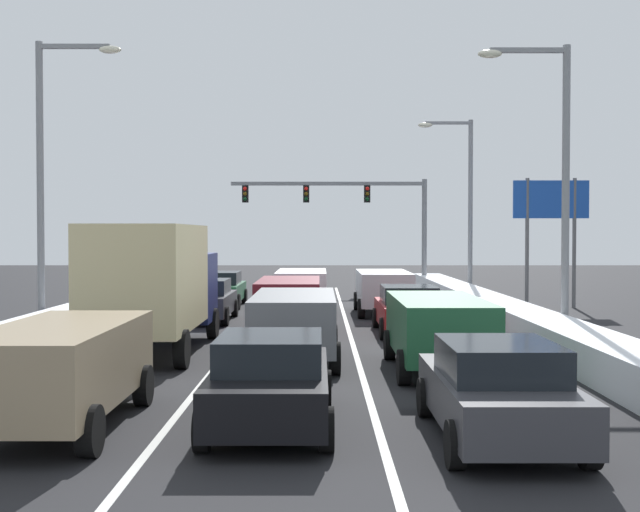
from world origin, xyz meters
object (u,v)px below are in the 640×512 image
at_px(sedan_charcoal_left_lane_third, 207,300).
at_px(street_lamp_right_far, 465,193).
at_px(suv_green_right_lane_second, 440,327).
at_px(suv_gray_center_lane_second, 296,321).
at_px(box_truck_left_lane_second, 156,281).
at_px(roadside_sign_right, 553,213).
at_px(suv_silver_right_lane_fourth, 385,288).
at_px(traffic_light_gantry, 358,205).
at_px(suv_white_center_lane_fourth, 303,287).
at_px(sedan_charcoal_right_lane_nearest, 499,390).
at_px(suv_tan_left_lane_nearest, 62,365).
at_px(street_lamp_left_mid, 53,162).
at_px(sedan_red_right_lane_third, 410,309).
at_px(street_lamp_right_mid, 555,166).
at_px(suv_maroon_center_lane_third, 291,300).
at_px(sedan_green_left_lane_fourth, 222,289).
at_px(sedan_black_center_lane_nearest, 272,380).

xyz_separation_m(sedan_charcoal_left_lane_third, street_lamp_right_far, (11.06, 10.18, 4.38)).
bearing_deg(suv_green_right_lane_second, suv_gray_center_lane_second, 160.03).
relative_size(box_truck_left_lane_second, roadside_sign_right, 1.31).
bearing_deg(suv_green_right_lane_second, suv_silver_right_lane_fourth, 90.91).
relative_size(sedan_charcoal_left_lane_third, traffic_light_gantry, 0.41).
relative_size(suv_white_center_lane_fourth, street_lamp_right_far, 0.57).
bearing_deg(sedan_charcoal_right_lane_nearest, suv_green_right_lane_second, 89.97).
distance_m(suv_gray_center_lane_second, suv_tan_left_lane_nearest, 7.50).
relative_size(traffic_light_gantry, street_lamp_left_mid, 1.20).
distance_m(sedan_red_right_lane_third, suv_white_center_lane_fourth, 7.71).
distance_m(sedan_red_right_lane_third, street_lamp_right_mid, 6.21).
bearing_deg(suv_maroon_center_lane_third, suv_gray_center_lane_second, -86.65).
distance_m(box_truck_left_lane_second, sedan_green_left_lane_fourth, 13.79).
distance_m(suv_white_center_lane_fourth, box_truck_left_lane_second, 11.70).
xyz_separation_m(suv_maroon_center_lane_third, roadside_sign_right, (10.77, 8.33, 3.00)).
height_order(suv_silver_right_lane_fourth, sedan_charcoal_left_lane_third, suv_silver_right_lane_fourth).
distance_m(sedan_black_center_lane_nearest, suv_maroon_center_lane_third, 12.84).
relative_size(suv_maroon_center_lane_third, street_lamp_right_mid, 0.57).
bearing_deg(traffic_light_gantry, suv_tan_left_lane_nearest, -100.89).
xyz_separation_m(suv_silver_right_lane_fourth, box_truck_left_lane_second, (-6.81, -10.42, 0.88)).
bearing_deg(street_lamp_right_mid, street_lamp_right_far, 89.16).
distance_m(sedan_black_center_lane_nearest, sedan_green_left_lane_fourth, 22.10).
bearing_deg(street_lamp_left_mid, street_lamp_right_far, 42.32).
height_order(sedan_charcoal_right_lane_nearest, sedan_black_center_lane_nearest, same).
height_order(box_truck_left_lane_second, street_lamp_left_mid, street_lamp_left_mid).
distance_m(sedan_charcoal_right_lane_nearest, traffic_light_gantry, 33.11).
relative_size(suv_white_center_lane_fourth, street_lamp_left_mid, 0.54).
xyz_separation_m(sedan_charcoal_right_lane_nearest, suv_maroon_center_lane_third, (-3.68, 13.67, 0.25)).
distance_m(suv_white_center_lane_fourth, street_lamp_left_mid, 11.25).
bearing_deg(box_truck_left_lane_second, traffic_light_gantry, 75.19).
xyz_separation_m(sedan_black_center_lane_nearest, street_lamp_right_far, (7.74, 26.10, 4.38)).
bearing_deg(box_truck_left_lane_second, suv_silver_right_lane_fourth, 56.81).
bearing_deg(sedan_green_left_lane_fourth, suv_green_right_lane_second, -66.99).
relative_size(sedan_black_center_lane_nearest, street_lamp_right_far, 0.52).
relative_size(suv_gray_center_lane_second, suv_white_center_lane_fourth, 1.00).
bearing_deg(street_lamp_left_mid, suv_maroon_center_lane_third, 5.35).
distance_m(sedan_red_right_lane_third, street_lamp_right_far, 15.07).
relative_size(sedan_black_center_lane_nearest, suv_tan_left_lane_nearest, 0.92).
relative_size(sedan_charcoal_right_lane_nearest, street_lamp_right_mid, 0.53).
height_order(suv_maroon_center_lane_third, traffic_light_gantry, traffic_light_gantry).
bearing_deg(suv_white_center_lane_fourth, street_lamp_right_mid, -50.27).
height_order(suv_gray_center_lane_second, box_truck_left_lane_second, box_truck_left_lane_second).
height_order(suv_maroon_center_lane_third, roadside_sign_right, roadside_sign_right).
distance_m(sedan_green_left_lane_fourth, street_lamp_right_far, 12.81).
xyz_separation_m(suv_gray_center_lane_second, suv_tan_left_lane_nearest, (-3.55, -6.61, 0.00)).
distance_m(street_lamp_right_mid, street_lamp_left_mid, 15.21).
xyz_separation_m(traffic_light_gantry, roadside_sign_right, (7.77, -10.87, -0.72)).
relative_size(sedan_charcoal_left_lane_third, street_lamp_right_far, 0.52).
bearing_deg(street_lamp_left_mid, roadside_sign_right, 26.42).
bearing_deg(street_lamp_right_mid, box_truck_left_lane_second, -169.04).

